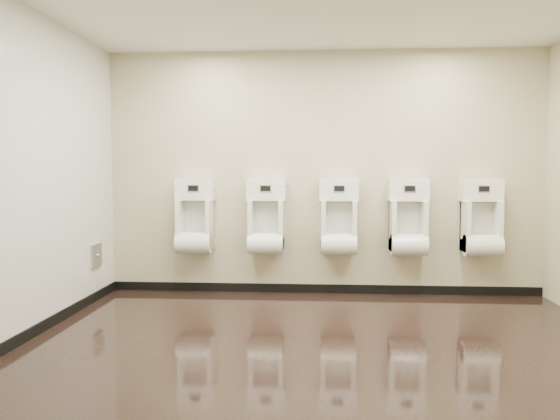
# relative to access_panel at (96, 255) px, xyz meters

# --- Properties ---
(ground) EXTENTS (5.00, 3.50, 0.00)m
(ground) POSITION_rel_access_panel_xyz_m (2.48, -1.20, -0.50)
(ground) COLOR black
(ground) RESTS_ON ground
(ceiling) EXTENTS (5.00, 3.50, 0.00)m
(ceiling) POSITION_rel_access_panel_xyz_m (2.48, -1.20, 2.30)
(ceiling) COLOR silver
(back_wall) EXTENTS (5.00, 0.02, 2.80)m
(back_wall) POSITION_rel_access_panel_xyz_m (2.48, 0.55, 0.90)
(back_wall) COLOR #B8B08D
(back_wall) RESTS_ON ground
(front_wall) EXTENTS (5.00, 0.02, 2.80)m
(front_wall) POSITION_rel_access_panel_xyz_m (2.48, -2.95, 0.90)
(front_wall) COLOR #B8B08D
(front_wall) RESTS_ON ground
(left_wall) EXTENTS (0.02, 3.50, 2.80)m
(left_wall) POSITION_rel_access_panel_xyz_m (-0.02, -1.20, 0.90)
(left_wall) COLOR #B8B08D
(left_wall) RESTS_ON ground
(tile_overlay_left) EXTENTS (0.01, 3.50, 2.80)m
(tile_overlay_left) POSITION_rel_access_panel_xyz_m (-0.01, -1.20, 0.90)
(tile_overlay_left) COLOR silver
(tile_overlay_left) RESTS_ON ground
(skirting_back) EXTENTS (5.00, 0.02, 0.10)m
(skirting_back) POSITION_rel_access_panel_xyz_m (2.48, 0.54, -0.45)
(skirting_back) COLOR black
(skirting_back) RESTS_ON ground
(skirting_left) EXTENTS (0.02, 3.50, 0.10)m
(skirting_left) POSITION_rel_access_panel_xyz_m (-0.01, -1.20, -0.45)
(skirting_left) COLOR black
(skirting_left) RESTS_ON ground
(access_panel) EXTENTS (0.04, 0.25, 0.25)m
(access_panel) POSITION_rel_access_panel_xyz_m (0.00, 0.00, 0.00)
(access_panel) COLOR #9E9EA3
(access_panel) RESTS_ON left_wall
(urinal_0) EXTENTS (0.45, 0.34, 0.85)m
(urinal_0) POSITION_rel_access_panel_xyz_m (1.01, 0.40, 0.34)
(urinal_0) COLOR white
(urinal_0) RESTS_ON back_wall
(urinal_1) EXTENTS (0.45, 0.34, 0.85)m
(urinal_1) POSITION_rel_access_panel_xyz_m (1.83, 0.40, 0.34)
(urinal_1) COLOR white
(urinal_1) RESTS_ON back_wall
(urinal_2) EXTENTS (0.45, 0.34, 0.85)m
(urinal_2) POSITION_rel_access_panel_xyz_m (2.66, 0.40, 0.34)
(urinal_2) COLOR white
(urinal_2) RESTS_ON back_wall
(urinal_3) EXTENTS (0.45, 0.34, 0.85)m
(urinal_3) POSITION_rel_access_panel_xyz_m (3.44, 0.40, 0.34)
(urinal_3) COLOR white
(urinal_3) RESTS_ON back_wall
(urinal_4) EXTENTS (0.45, 0.34, 0.85)m
(urinal_4) POSITION_rel_access_panel_xyz_m (4.24, 0.40, 0.34)
(urinal_4) COLOR white
(urinal_4) RESTS_ON back_wall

